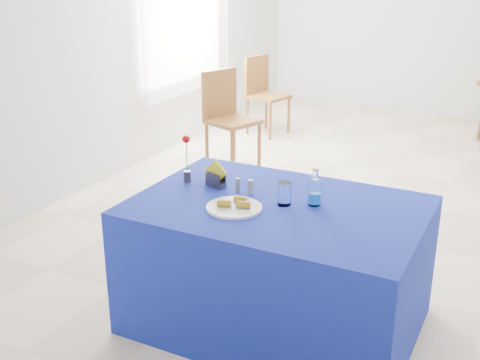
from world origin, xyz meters
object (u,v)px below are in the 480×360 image
(chair_win_a, at_px, (227,112))
(blue_table, at_px, (277,265))
(water_bottle, at_px, (315,193))
(plate, at_px, (234,208))
(chair_win_b, at_px, (263,89))

(chair_win_a, bearing_deg, blue_table, -126.92)
(water_bottle, relative_size, chair_win_a, 0.22)
(plate, xyz_separation_m, blue_table, (0.19, 0.17, -0.39))
(blue_table, height_order, chair_win_a, chair_win_a)
(blue_table, bearing_deg, chair_win_a, 123.86)
(blue_table, relative_size, chair_win_b, 1.69)
(blue_table, xyz_separation_m, chair_win_b, (-1.84, 3.76, 0.17))
(blue_table, bearing_deg, plate, -137.85)
(blue_table, height_order, water_bottle, water_bottle)
(chair_win_b, bearing_deg, blue_table, -139.11)
(blue_table, bearing_deg, water_bottle, 26.28)
(blue_table, relative_size, chair_win_a, 1.60)
(plate, relative_size, water_bottle, 1.43)
(chair_win_b, bearing_deg, water_bottle, -136.36)
(blue_table, distance_m, water_bottle, 0.49)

